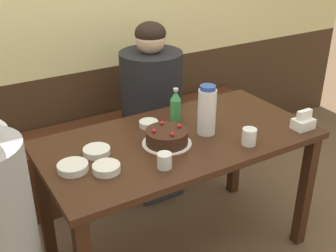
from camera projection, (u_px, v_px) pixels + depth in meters
ground_plane at (178, 249)px, 2.48m from camera, size 12.00×12.00×0.00m
back_wall at (94, 4)px, 2.73m from camera, size 4.80×0.04×2.50m
bench_seat at (116, 153)px, 3.01m from camera, size 2.21×0.38×0.48m
dining_table at (179, 154)px, 2.19m from camera, size 1.41×0.72×0.75m
birthday_cake at (167, 137)px, 2.07m from camera, size 0.25×0.25×0.09m
water_pitcher at (207, 110)px, 2.13m from camera, size 0.09×0.09×0.26m
soju_bottle at (176, 107)px, 2.26m from camera, size 0.06×0.06×0.20m
napkin_holder at (303, 122)px, 2.22m from camera, size 0.11×0.08×0.11m
bowl_soup_white at (97, 151)px, 1.98m from camera, size 0.13×0.13×0.03m
bowl_rice_small at (106, 168)px, 1.85m from camera, size 0.12×0.12×0.03m
bowl_side_dish at (73, 167)px, 1.85m from camera, size 0.14×0.14×0.03m
bowl_sauce_shallow at (149, 124)px, 2.25m from camera, size 0.10×0.10×0.03m
glass_water_tall at (164, 161)px, 1.87m from camera, size 0.07×0.07×0.07m
glass_tumbler_short at (249, 137)px, 2.06m from camera, size 0.07×0.07×0.08m
person_teal_shirt at (152, 112)px, 2.77m from camera, size 0.40×0.40×1.20m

